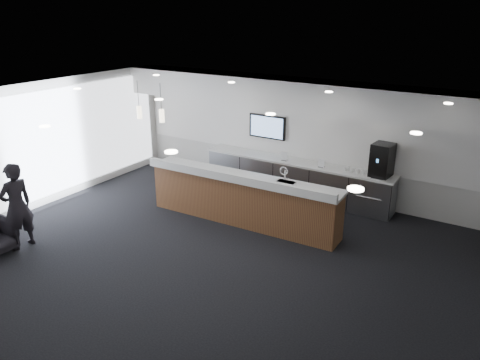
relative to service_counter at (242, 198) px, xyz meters
The scene contains 22 objects.
ground 1.71m from the service_counter, 78.47° to the right, with size 10.00×10.00×0.00m, color black.
ceiling 2.91m from the service_counter, 78.47° to the right, with size 10.00×8.00×0.02m, color black.
back_wall 2.61m from the service_counter, 82.41° to the left, with size 10.00×0.02×3.00m, color silver.
left_wall 5.02m from the service_counter, 161.33° to the right, with size 0.02×8.00×3.00m, color silver.
soffit_bulkhead 2.88m from the service_counter, 80.70° to the left, with size 10.00×0.90×0.70m, color white.
alcove_panel 2.62m from the service_counter, 82.31° to the left, with size 9.80×0.06×1.40m, color white.
window_blinds_wall 4.99m from the service_counter, 161.18° to the right, with size 0.04×7.36×2.55m, color silver.
back_credenza 2.09m from the service_counter, 81.10° to the left, with size 5.06×0.66×0.95m.
wall_tv 2.65m from the service_counter, 106.24° to the left, with size 1.05×0.08×0.62m.
pendant_left 2.78m from the service_counter, 159.40° to the right, with size 0.12×0.12×0.30m, color beige.
pendant_right 3.33m from the service_counter, 164.30° to the right, with size 0.12×0.12×0.30m, color beige.
ceiling_can_lights 2.89m from the service_counter, 78.47° to the right, with size 7.00×5.00×0.02m, color white, non-canonical shape.
service_counter is the anchor object (origin of this frame).
coffee_machine 3.31m from the service_counter, 40.63° to the left, with size 0.48×0.59×0.77m.
info_sign_left 1.98m from the service_counter, 88.47° to the left, with size 0.16×0.02×0.22m, color white.
info_sign_right 2.25m from the service_counter, 61.37° to the left, with size 0.16×0.02×0.22m, color white.
lounge_guest 4.65m from the service_counter, 133.45° to the right, with size 0.65×0.43×1.79m, color black.
cup_0 3.02m from the service_counter, 41.89° to the left, with size 0.11×0.11×0.10m, color white.
cup_1 2.91m from the service_counter, 43.75° to the left, with size 0.11×0.11×0.10m, color white.
cup_2 2.82m from the service_counter, 45.74° to the left, with size 0.11×0.11×0.10m, color white.
cup_3 2.72m from the service_counter, 47.88° to the left, with size 0.11×0.11×0.10m, color white.
cup_4 2.63m from the service_counter, 50.17° to the left, with size 0.11×0.11×0.10m, color white.
Camera 1 is at (4.79, -6.63, 4.62)m, focal length 35.00 mm.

